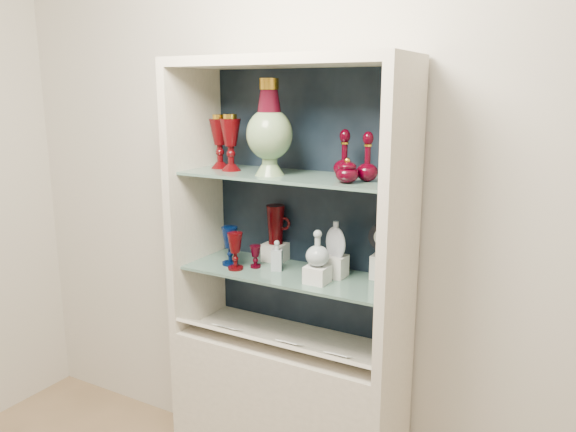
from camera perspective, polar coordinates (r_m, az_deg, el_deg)
The scene contains 31 objects.
wall_back at distance 2.49m, azimuth 2.48°, elevation 3.21°, with size 3.50×0.02×2.80m, color beige.
cabinet_base at distance 2.68m, azimuth -0.00°, elevation -19.65°, with size 1.00×0.40×0.75m, color beige.
cabinet_back_panel at distance 2.48m, azimuth 2.15°, elevation 1.41°, with size 0.98×0.02×1.15m, color black.
cabinet_side_left at distance 2.58m, azimuth -9.34°, elevation 1.69°, with size 0.04×0.40×1.15m, color beige.
cabinet_side_right at distance 2.13m, azimuth 11.34°, elevation -0.74°, with size 0.04×0.40×1.15m, color beige.
cabinet_top_cap at distance 2.27m, azimuth -0.00°, elevation 15.46°, with size 1.00×0.40×0.04m, color beige.
shelf_lower at distance 2.41m, azimuth 0.23°, elevation -5.86°, with size 0.92×0.34×0.01m, color slate.
shelf_upper at distance 2.31m, azimuth 0.24°, elevation 4.07°, with size 0.92×0.34×0.01m, color slate.
label_ledge at distance 2.40m, azimuth -1.32°, elevation -12.70°, with size 0.92×0.18×0.01m, color beige.
label_card_0 at distance 2.37m, azimuth 0.18°, elevation -12.73°, with size 0.10×0.07×0.00m, color white.
label_card_1 at distance 2.52m, azimuth -6.37°, elevation -11.11°, with size 0.10×0.07×0.00m, color white.
label_card_2 at distance 2.28m, azimuth 5.16°, elevation -13.84°, with size 0.10×0.07×0.00m, color white.
label_card_3 at distance 2.51m, azimuth -5.93°, elevation -11.23°, with size 0.10×0.07×0.00m, color white.
pedestal_lamp_left at distance 2.51m, azimuth -6.96°, elevation 7.52°, with size 0.09×0.09×0.24m, color #4D0609, non-canonical shape.
pedestal_lamp_right at distance 2.43m, azimuth -5.84°, elevation 7.43°, with size 0.09×0.09×0.24m, color #4D0609, non-canonical shape.
enamel_urn at distance 2.28m, azimuth -1.90°, elevation 8.97°, with size 0.19×0.19×0.39m, color #094324, non-canonical shape.
ruby_decanter_a at distance 2.15m, azimuth 8.10°, elevation 6.29°, with size 0.08×0.08×0.21m, color #3E000D, non-canonical shape.
ruby_decanter_b at distance 2.23m, azimuth 5.77°, elevation 6.47°, with size 0.09×0.09×0.20m, color #3E000D, non-canonical shape.
lidded_bowl at distance 2.10m, azimuth 6.02°, elevation 4.65°, with size 0.09×0.09×0.10m, color #3E000D, non-canonical shape.
cobalt_goblet at distance 2.50m, azimuth -5.93°, elevation -3.05°, with size 0.07×0.07×0.17m, color #011140, non-canonical shape.
ruby_goblet_tall at distance 2.43m, azimuth -5.38°, elevation -3.59°, with size 0.07×0.07×0.16m, color #4D0609, non-canonical shape.
ruby_goblet_small at distance 2.46m, azimuth -3.32°, elevation -4.14°, with size 0.05×0.05×0.10m, color #3E000D, non-canonical shape.
riser_ruby_pitcher at distance 2.56m, azimuth -1.26°, elevation -3.66°, with size 0.10×0.10×0.08m, color silver.
ruby_pitcher at distance 2.53m, azimuth -1.27°, elevation -0.87°, with size 0.13×0.08×0.18m, color #4D0609, non-canonical shape.
clear_square_bottle at distance 2.41m, azimuth -1.14°, elevation -4.01°, with size 0.05×0.05×0.13m, color #9DAEB4, non-canonical shape.
riser_flat_flask at distance 2.35m, azimuth 4.81°, elevation -5.09°, with size 0.09×0.09×0.09m, color silver.
flat_flask at distance 2.31m, azimuth 4.86°, elevation -2.25°, with size 0.11×0.04×0.15m, color silver, non-canonical shape.
riser_clear_round_decanter at distance 2.27m, azimuth 2.99°, elevation -5.95°, with size 0.09×0.09×0.07m, color silver.
clear_round_decanter at distance 2.24m, azimuth 3.02°, elevation -3.37°, with size 0.09×0.09×0.14m, color #9DAEB4, non-canonical shape.
riser_cameo_medallion at distance 2.34m, azimuth 9.52°, elevation -5.13°, with size 0.08×0.08×0.10m, color silver.
cameo_medallion at distance 2.31m, azimuth 9.63°, elevation -2.28°, with size 0.12×0.04×0.14m, color black, non-canonical shape.
Camera 1 is at (1.11, -0.45, 1.81)m, focal length 35.00 mm.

